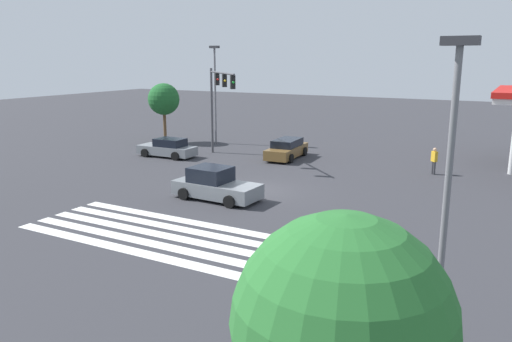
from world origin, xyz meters
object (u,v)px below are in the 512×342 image
at_px(car_2, 287,149).
at_px(tree_corner_c, 342,323).
at_px(car_0, 168,148).
at_px(traffic_signal_mast, 219,92).
at_px(street_light_pole_b, 449,170).
at_px(pedestrian, 434,160).
at_px(street_light_pole_a, 215,86).
at_px(car_1, 215,185).
at_px(tree_corner_a, 164,99).

bearing_deg(car_2, tree_corner_c, 22.66).
height_order(car_0, car_2, car_2).
bearing_deg(traffic_signal_mast, street_light_pole_b, -0.00).
xyz_separation_m(pedestrian, street_light_pole_b, (3.35, -19.84, 3.61)).
bearing_deg(tree_corner_c, street_light_pole_a, 126.33).
height_order(traffic_signal_mast, street_light_pole_b, street_light_pole_b).
height_order(car_0, car_1, car_1).
bearing_deg(pedestrian, car_0, -37.79).
relative_size(pedestrian, tree_corner_a, 0.33).
relative_size(car_2, tree_corner_a, 0.95).
bearing_deg(tree_corner_c, pedestrian, 96.06).
relative_size(traffic_signal_mast, street_light_pole_b, 0.84).
bearing_deg(street_light_pole_a, traffic_signal_mast, -54.70).
distance_m(traffic_signal_mast, street_light_pole_a, 6.69).
bearing_deg(tree_corner_a, pedestrian, -4.18).
bearing_deg(car_1, traffic_signal_mast, 123.71).
bearing_deg(tree_corner_c, car_1, 129.44).
distance_m(street_light_pole_a, tree_corner_c, 35.24).
xyz_separation_m(car_2, street_light_pole_b, (13.51, -20.13, 3.86)).
height_order(car_1, tree_corner_a, tree_corner_a).
distance_m(pedestrian, tree_corner_a, 22.49).
distance_m(traffic_signal_mast, street_light_pole_b, 24.99).
distance_m(street_light_pole_a, street_light_pole_b, 31.60).
xyz_separation_m(pedestrian, street_light_pole_a, (-18.19, 3.29, 3.88)).
height_order(car_1, street_light_pole_b, street_light_pole_b).
relative_size(car_2, street_light_pole_b, 0.63).
bearing_deg(car_0, tree_corner_c, 131.96).
distance_m(traffic_signal_mast, car_0, 5.64).
relative_size(traffic_signal_mast, car_2, 1.34).
bearing_deg(car_0, car_1, 138.30).
distance_m(street_light_pole_b, tree_corner_a, 33.44).
height_order(car_2, tree_corner_a, tree_corner_a).
height_order(car_0, pedestrian, pedestrian).
xyz_separation_m(tree_corner_a, tree_corner_c, (24.93, -26.70, -0.53)).
xyz_separation_m(traffic_signal_mast, tree_corner_a, (-7.95, 3.80, -1.07)).
relative_size(street_light_pole_a, tree_corner_a, 1.61).
bearing_deg(tree_corner_c, traffic_signal_mast, 126.57).
distance_m(car_1, car_2, 11.47).
relative_size(car_0, street_light_pole_b, 0.59).
height_order(car_2, street_light_pole_a, street_light_pole_a).
distance_m(car_0, street_light_pole_b, 27.23).
relative_size(car_0, pedestrian, 2.63).
xyz_separation_m(car_1, car_2, (-1.34, 11.39, -0.05)).
bearing_deg(car_2, traffic_signal_mast, -63.56).
bearing_deg(tree_corner_a, car_2, -6.31).
height_order(traffic_signal_mast, pedestrian, traffic_signal_mast).
relative_size(street_light_pole_a, street_light_pole_b, 1.07).
xyz_separation_m(car_1, tree_corner_c, (11.49, -13.97, 2.40)).
height_order(pedestrian, street_light_pole_a, street_light_pole_a).
bearing_deg(pedestrian, car_1, 3.05).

